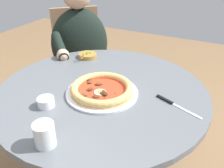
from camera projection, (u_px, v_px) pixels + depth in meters
name	position (u px, v px, depth m)	size (l,w,h in m)	color
dining_table	(102.00, 120.00, 1.15)	(0.92, 0.92, 0.74)	#565B60
pizza_on_plate	(102.00, 90.00, 1.02)	(0.31, 0.31, 0.04)	white
water_glass	(45.00, 136.00, 0.75)	(0.07, 0.07, 0.08)	silver
steak_knife	(171.00, 103.00, 0.96)	(0.20, 0.09, 0.01)	silver
ramekin_capers	(46.00, 102.00, 0.94)	(0.07, 0.07, 0.04)	white
olive_pan	(87.00, 55.00, 1.36)	(0.10, 0.13, 0.05)	olive
diner_person	(81.00, 70.00, 1.76)	(0.44, 0.58, 1.11)	#282833
cafe_chair_diner	(79.00, 59.00, 1.86)	(0.54, 0.54, 0.89)	#957050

